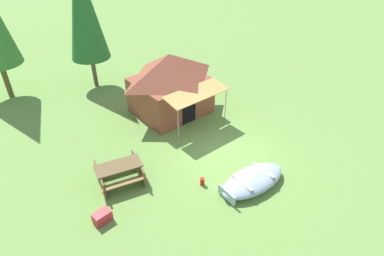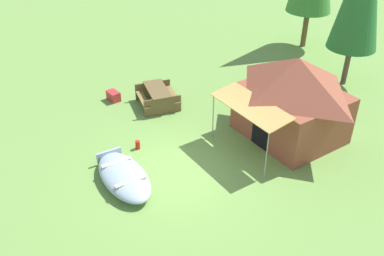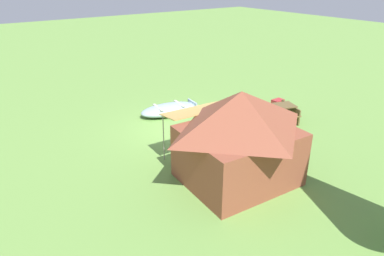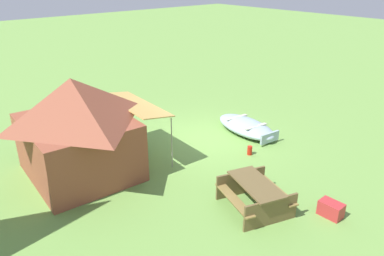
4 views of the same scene
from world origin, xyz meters
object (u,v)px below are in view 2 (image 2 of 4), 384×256
object	(u,v)px
beached_rowboat	(124,176)
fuel_can	(138,145)
canvas_cabin_tent	(293,97)
cooler_box	(113,96)
picnic_table	(158,95)

from	to	relation	value
beached_rowboat	fuel_can	size ratio (longest dim) A/B	9.46
canvas_cabin_tent	cooler_box	bearing A→B (deg)	-148.18
canvas_cabin_tent	picnic_table	bearing A→B (deg)	-150.91
beached_rowboat	cooler_box	xyz separation A→B (m)	(-4.84, 2.27, -0.05)
beached_rowboat	picnic_table	size ratio (longest dim) A/B	1.41
fuel_can	canvas_cabin_tent	bearing A→B (deg)	62.05
beached_rowboat	picnic_table	bearing A→B (deg)	134.18
cooler_box	fuel_can	bearing A→B (deg)	-15.77
picnic_table	fuel_can	world-z (taller)	picnic_table
picnic_table	fuel_can	distance (m)	3.05
beached_rowboat	canvas_cabin_tent	size ratio (longest dim) A/B	0.68
canvas_cabin_tent	cooler_box	world-z (taller)	canvas_cabin_tent
beached_rowboat	canvas_cabin_tent	distance (m)	6.30
picnic_table	cooler_box	xyz separation A→B (m)	(-1.46, -1.20, -0.27)
picnic_table	fuel_can	xyz separation A→B (m)	(2.08, -2.20, -0.31)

